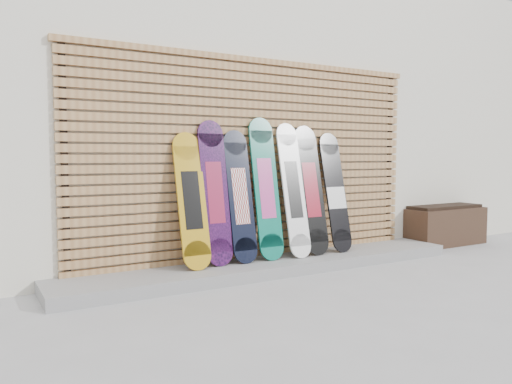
{
  "coord_description": "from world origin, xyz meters",
  "views": [
    {
      "loc": [
        -2.96,
        -3.77,
        1.23
      ],
      "look_at": [
        -0.3,
        0.75,
        0.85
      ],
      "focal_mm": 35.0,
      "sensor_mm": 36.0,
      "label": 1
    }
  ],
  "objects_px": {
    "snowboard_0": "(192,200)",
    "snowboard_1": "(215,192)",
    "planter_box": "(443,225)",
    "snowboard_2": "(240,196)",
    "snowboard_3": "(266,188)",
    "snowboard_6": "(335,193)",
    "snowboard_4": "(293,190)",
    "snowboard_5": "(311,190)"
  },
  "relations": [
    {
      "from": "snowboard_0",
      "to": "snowboard_1",
      "type": "relative_size",
      "value": 0.91
    },
    {
      "from": "snowboard_1",
      "to": "planter_box",
      "type": "bearing_deg",
      "value": 0.55
    },
    {
      "from": "planter_box",
      "to": "snowboard_0",
      "type": "relative_size",
      "value": 0.9
    },
    {
      "from": "snowboard_0",
      "to": "snowboard_2",
      "type": "height_order",
      "value": "snowboard_2"
    },
    {
      "from": "snowboard_0",
      "to": "snowboard_3",
      "type": "distance_m",
      "value": 0.88
    },
    {
      "from": "planter_box",
      "to": "snowboard_6",
      "type": "bearing_deg",
      "value": -178.01
    },
    {
      "from": "snowboard_4",
      "to": "snowboard_5",
      "type": "distance_m",
      "value": 0.25
    },
    {
      "from": "snowboard_3",
      "to": "snowboard_4",
      "type": "height_order",
      "value": "snowboard_3"
    },
    {
      "from": "snowboard_6",
      "to": "snowboard_3",
      "type": "bearing_deg",
      "value": 178.79
    },
    {
      "from": "snowboard_0",
      "to": "snowboard_4",
      "type": "distance_m",
      "value": 1.21
    },
    {
      "from": "snowboard_0",
      "to": "snowboard_6",
      "type": "distance_m",
      "value": 1.81
    },
    {
      "from": "snowboard_1",
      "to": "snowboard_4",
      "type": "relative_size",
      "value": 1.0
    },
    {
      "from": "snowboard_2",
      "to": "snowboard_3",
      "type": "bearing_deg",
      "value": -0.55
    },
    {
      "from": "snowboard_0",
      "to": "snowboard_2",
      "type": "xyz_separation_m",
      "value": [
        0.55,
        0.02,
        0.02
      ]
    },
    {
      "from": "snowboard_2",
      "to": "snowboard_4",
      "type": "height_order",
      "value": "snowboard_4"
    },
    {
      "from": "snowboard_6",
      "to": "snowboard_4",
      "type": "bearing_deg",
      "value": -179.3
    },
    {
      "from": "planter_box",
      "to": "snowboard_5",
      "type": "distance_m",
      "value": 2.4
    },
    {
      "from": "snowboard_0",
      "to": "snowboard_4",
      "type": "xyz_separation_m",
      "value": [
        1.21,
        -0.01,
        0.06
      ]
    },
    {
      "from": "snowboard_1",
      "to": "snowboard_6",
      "type": "relative_size",
      "value": 1.07
    },
    {
      "from": "snowboard_1",
      "to": "snowboard_4",
      "type": "xyz_separation_m",
      "value": [
        0.94,
        -0.04,
        -0.0
      ]
    },
    {
      "from": "snowboard_3",
      "to": "snowboard_6",
      "type": "bearing_deg",
      "value": -1.21
    },
    {
      "from": "planter_box",
      "to": "snowboard_0",
      "type": "height_order",
      "value": "snowboard_0"
    },
    {
      "from": "snowboard_0",
      "to": "snowboard_6",
      "type": "bearing_deg",
      "value": -0.22
    },
    {
      "from": "planter_box",
      "to": "snowboard_4",
      "type": "xyz_separation_m",
      "value": [
        -2.59,
        -0.08,
        0.59
      ]
    },
    {
      "from": "snowboard_1",
      "to": "snowboard_2",
      "type": "height_order",
      "value": "snowboard_1"
    },
    {
      "from": "snowboard_5",
      "to": "snowboard_6",
      "type": "xyz_separation_m",
      "value": [
        0.35,
        -0.0,
        -0.05
      ]
    },
    {
      "from": "snowboard_0",
      "to": "snowboard_5",
      "type": "relative_size",
      "value": 0.93
    },
    {
      "from": "planter_box",
      "to": "snowboard_3",
      "type": "distance_m",
      "value": 2.99
    },
    {
      "from": "snowboard_6",
      "to": "snowboard_0",
      "type": "bearing_deg",
      "value": 179.78
    },
    {
      "from": "planter_box",
      "to": "snowboard_1",
      "type": "xyz_separation_m",
      "value": [
        -3.53,
        -0.03,
        0.59
      ]
    },
    {
      "from": "snowboard_3",
      "to": "snowboard_5",
      "type": "bearing_deg",
      "value": -1.44
    },
    {
      "from": "snowboard_1",
      "to": "snowboard_4",
      "type": "distance_m",
      "value": 0.94
    },
    {
      "from": "planter_box",
      "to": "snowboard_3",
      "type": "bearing_deg",
      "value": -179.04
    },
    {
      "from": "snowboard_1",
      "to": "snowboard_4",
      "type": "bearing_deg",
      "value": -2.58
    },
    {
      "from": "snowboard_4",
      "to": "snowboard_6",
      "type": "height_order",
      "value": "snowboard_4"
    },
    {
      "from": "snowboard_0",
      "to": "snowboard_4",
      "type": "height_order",
      "value": "snowboard_4"
    },
    {
      "from": "snowboard_2",
      "to": "snowboard_1",
      "type": "bearing_deg",
      "value": 177.58
    },
    {
      "from": "snowboard_0",
      "to": "snowboard_5",
      "type": "xyz_separation_m",
      "value": [
        1.46,
        -0.0,
        0.05
      ]
    },
    {
      "from": "snowboard_3",
      "to": "snowboard_4",
      "type": "xyz_separation_m",
      "value": [
        0.34,
        -0.03,
        -0.03
      ]
    },
    {
      "from": "snowboard_6",
      "to": "snowboard_5",
      "type": "bearing_deg",
      "value": 179.19
    },
    {
      "from": "snowboard_2",
      "to": "snowboard_3",
      "type": "distance_m",
      "value": 0.33
    },
    {
      "from": "planter_box",
      "to": "snowboard_3",
      "type": "xyz_separation_m",
      "value": [
        -2.92,
        -0.05,
        0.61
      ]
    }
  ]
}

